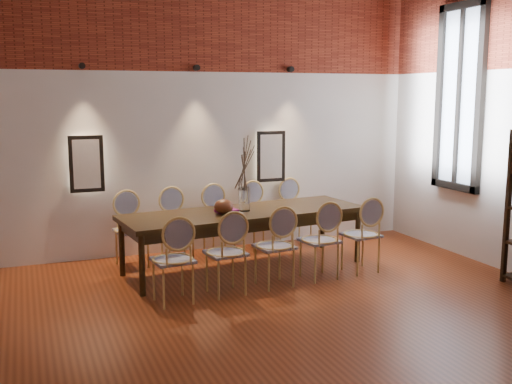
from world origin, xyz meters
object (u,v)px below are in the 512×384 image
object	(u,v)px
chair_near_a	(173,260)
vase	(245,199)
chair_far_a	(132,230)
book	(227,211)
chair_near_c	(274,246)
dining_table	(244,240)
chair_far_c	(219,221)
chair_near_d	(319,240)
chair_far_d	(259,217)
chair_near_b	(226,253)
bowl	(224,206)
chair_far_e	(296,213)
chair_near_e	(361,235)
chair_far_b	(177,226)

from	to	relation	value
chair_near_a	vase	xyz separation A→B (m)	(1.15, 0.90, 0.43)
chair_far_a	book	size ratio (longest dim) A/B	3.62
chair_near_c	chair_far_a	bearing A→B (deg)	128.49
dining_table	chair_far_c	xyz separation A→B (m)	(-0.08, 0.77, 0.09)
chair_far_a	chair_near_d	bearing A→B (deg)	140.02
chair_near_a	chair_far_d	distance (m)	2.41
chair_far_d	book	bearing A→B (deg)	41.06
dining_table	chair_near_a	size ratio (longest dim) A/B	3.28
chair_near_a	chair_near_b	size ratio (longest dim) A/B	1.00
chair_near_d	bowl	size ratio (longest dim) A/B	3.92
dining_table	book	world-z (taller)	book
chair_far_e	bowl	bearing A→B (deg)	28.19
chair_near_c	book	xyz separation A→B (m)	(-0.31, 0.79, 0.30)
vase	chair_far_a	bearing A→B (deg)	154.05
chair_near_e	chair_far_d	world-z (taller)	same
dining_table	chair_far_a	xyz separation A→B (m)	(-1.31, 0.64, 0.09)
chair_far_a	chair_far_b	xyz separation A→B (m)	(0.61, 0.07, 0.00)
dining_table	bowl	size ratio (longest dim) A/B	12.84
chair_far_e	chair_far_c	bearing A→B (deg)	0.00
chair_near_e	bowl	world-z (taller)	chair_near_e
chair_far_c	chair_far_b	bearing A→B (deg)	0.00
chair_near_b	book	bearing A→B (deg)	64.48
chair_near_d	book	world-z (taller)	chair_near_d
chair_near_a	chair_near_e	bearing A→B (deg)	-0.00
chair_near_b	book	xyz separation A→B (m)	(0.30, 0.85, 0.30)
chair_near_c	chair_near_a	bearing A→B (deg)	180.00
chair_near_a	chair_far_e	distance (m)	2.91
chair_near_e	chair_far_d	size ratio (longest dim) A/B	1.00
chair_far_e	chair_far_a	bearing A→B (deg)	0.00
chair_near_a	chair_far_c	distance (m)	1.98
chair_far_c	bowl	world-z (taller)	chair_far_c
chair_far_b	chair_far_e	size ratio (longest dim) A/B	1.00
vase	chair_near_c	bearing A→B (deg)	-84.09
chair_far_e	bowl	distance (m)	1.79
chair_far_d	vase	distance (m)	1.08
chair_near_b	chair_far_e	distance (m)	2.41
chair_near_a	chair_near_d	xyz separation A→B (m)	(1.84, 0.20, 0.00)
chair_near_c	book	bearing A→B (deg)	105.53
chair_far_a	chair_far_d	world-z (taller)	same
chair_near_c	chair_near_d	xyz separation A→B (m)	(0.61, 0.07, 0.00)
chair_near_b	vase	distance (m)	1.08
chair_near_a	chair_near_c	world-z (taller)	same
chair_near_d	bowl	world-z (taller)	chair_near_d
chair_far_c	bowl	xyz separation A→B (m)	(-0.22, -0.85, 0.37)
chair_far_c	chair_far_d	bearing A→B (deg)	-180.00
chair_far_e	bowl	xyz separation A→B (m)	(-1.44, -0.99, 0.37)
dining_table	bowl	xyz separation A→B (m)	(-0.30, -0.08, 0.46)
chair_far_c	chair_far_e	bearing A→B (deg)	-180.00
book	vase	bearing A→B (deg)	-3.93
chair_near_b	chair_near_d	distance (m)	1.23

